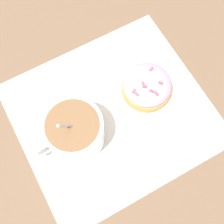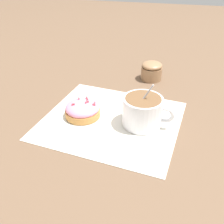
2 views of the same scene
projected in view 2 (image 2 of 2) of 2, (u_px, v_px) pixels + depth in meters
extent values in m
plane|color=brown|center=(111.00, 120.00, 0.62)|extent=(3.00, 3.00, 0.00)
cube|color=white|center=(111.00, 120.00, 0.62)|extent=(0.34, 0.32, 0.00)
cylinder|color=white|center=(142.00, 112.00, 0.58)|extent=(0.09, 0.09, 0.07)
cylinder|color=brown|center=(143.00, 101.00, 0.57)|extent=(0.08, 0.08, 0.01)
torus|color=white|center=(165.00, 115.00, 0.57)|extent=(0.04, 0.01, 0.04)
ellipsoid|color=silver|center=(153.00, 122.00, 0.59)|extent=(0.03, 0.02, 0.01)
cylinder|color=silver|center=(141.00, 103.00, 0.57)|extent=(0.05, 0.01, 0.09)
cylinder|color=#C18442|center=(83.00, 112.00, 0.63)|extent=(0.08, 0.08, 0.02)
ellipsoid|color=pink|center=(83.00, 107.00, 0.62)|extent=(0.08, 0.08, 0.03)
cube|color=#EA4C56|center=(95.00, 103.00, 0.61)|extent=(0.00, 0.01, 0.00)
cube|color=#EA4C56|center=(79.00, 98.00, 0.63)|extent=(0.01, 0.01, 0.00)
cube|color=#EA4C56|center=(73.00, 104.00, 0.61)|extent=(0.01, 0.00, 0.00)
cube|color=#EA4C56|center=(87.00, 102.00, 0.61)|extent=(0.01, 0.01, 0.00)
cube|color=#EA4C56|center=(94.00, 104.00, 0.61)|extent=(0.01, 0.01, 0.00)
cube|color=#EA4C56|center=(87.00, 99.00, 0.63)|extent=(0.01, 0.01, 0.00)
cube|color=#EA4C56|center=(87.00, 101.00, 0.61)|extent=(0.01, 0.01, 0.00)
cube|color=#EA4C56|center=(87.00, 98.00, 0.63)|extent=(0.00, 0.01, 0.00)
cylinder|color=#99704C|center=(151.00, 73.00, 0.80)|extent=(0.06, 0.06, 0.04)
ellipsoid|color=#99704C|center=(152.00, 65.00, 0.79)|extent=(0.06, 0.06, 0.02)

